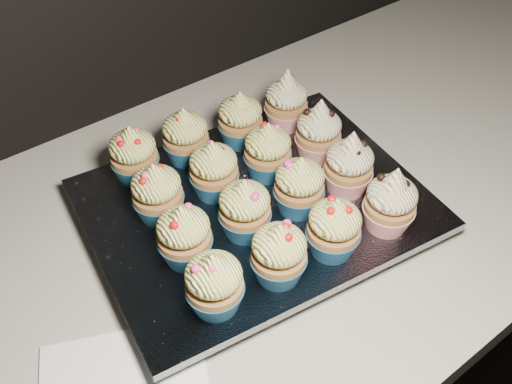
% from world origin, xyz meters
% --- Properties ---
extents(cabinet, '(2.40, 0.60, 0.86)m').
position_xyz_m(cabinet, '(0.00, 1.70, 0.43)').
color(cabinet, black).
rests_on(cabinet, ground).
extents(worktop, '(2.44, 0.64, 0.04)m').
position_xyz_m(worktop, '(0.00, 1.70, 0.88)').
color(worktop, beige).
rests_on(worktop, cabinet).
extents(baking_tray, '(0.42, 0.34, 0.02)m').
position_xyz_m(baking_tray, '(-0.09, 1.68, 0.91)').
color(baking_tray, black).
rests_on(baking_tray, worktop).
extents(foil_lining, '(0.45, 0.38, 0.01)m').
position_xyz_m(foil_lining, '(-0.09, 1.68, 0.93)').
color(foil_lining, silver).
rests_on(foil_lining, baking_tray).
extents(cupcake_0, '(0.06, 0.06, 0.08)m').
position_xyz_m(cupcake_0, '(-0.22, 1.58, 0.97)').
color(cupcake_0, '#1C5783').
rests_on(cupcake_0, foil_lining).
extents(cupcake_1, '(0.06, 0.06, 0.08)m').
position_xyz_m(cupcake_1, '(-0.14, 1.57, 0.97)').
color(cupcake_1, '#1C5783').
rests_on(cupcake_1, foil_lining).
extents(cupcake_2, '(0.06, 0.06, 0.08)m').
position_xyz_m(cupcake_2, '(-0.07, 1.56, 0.97)').
color(cupcake_2, '#1C5783').
rests_on(cupcake_2, foil_lining).
extents(cupcake_3, '(0.06, 0.06, 0.10)m').
position_xyz_m(cupcake_3, '(0.01, 1.55, 0.97)').
color(cupcake_3, red).
rests_on(cupcake_3, foil_lining).
extents(cupcake_4, '(0.06, 0.06, 0.08)m').
position_xyz_m(cupcake_4, '(-0.21, 1.66, 0.97)').
color(cupcake_4, '#1C5783').
rests_on(cupcake_4, foil_lining).
extents(cupcake_5, '(0.06, 0.06, 0.08)m').
position_xyz_m(cupcake_5, '(-0.13, 1.65, 0.97)').
color(cupcake_5, '#1C5783').
rests_on(cupcake_5, foil_lining).
extents(cupcake_6, '(0.06, 0.06, 0.08)m').
position_xyz_m(cupcake_6, '(-0.05, 1.64, 0.97)').
color(cupcake_6, '#1C5783').
rests_on(cupcake_6, foil_lining).
extents(cupcake_7, '(0.06, 0.06, 0.10)m').
position_xyz_m(cupcake_7, '(0.02, 1.63, 0.97)').
color(cupcake_7, red).
rests_on(cupcake_7, foil_lining).
extents(cupcake_8, '(0.06, 0.06, 0.08)m').
position_xyz_m(cupcake_8, '(-0.20, 1.73, 0.97)').
color(cupcake_8, '#1C5783').
rests_on(cupcake_8, foil_lining).
extents(cupcake_9, '(0.06, 0.06, 0.08)m').
position_xyz_m(cupcake_9, '(-0.12, 1.73, 0.97)').
color(cupcake_9, '#1C5783').
rests_on(cupcake_9, foil_lining).
extents(cupcake_10, '(0.06, 0.06, 0.08)m').
position_xyz_m(cupcake_10, '(-0.04, 1.71, 0.97)').
color(cupcake_10, '#1C5783').
rests_on(cupcake_10, foil_lining).
extents(cupcake_11, '(0.06, 0.06, 0.10)m').
position_xyz_m(cupcake_11, '(0.03, 1.70, 0.97)').
color(cupcake_11, red).
rests_on(cupcake_11, foil_lining).
extents(cupcake_12, '(0.06, 0.06, 0.08)m').
position_xyz_m(cupcake_12, '(-0.19, 1.81, 0.97)').
color(cupcake_12, '#1C5783').
rests_on(cupcake_12, foil_lining).
extents(cupcake_13, '(0.06, 0.06, 0.08)m').
position_xyz_m(cupcake_13, '(-0.11, 1.80, 0.97)').
color(cupcake_13, '#1C5783').
rests_on(cupcake_13, foil_lining).
extents(cupcake_14, '(0.06, 0.06, 0.08)m').
position_xyz_m(cupcake_14, '(-0.03, 1.79, 0.97)').
color(cupcake_14, '#1C5783').
rests_on(cupcake_14, foil_lining).
extents(cupcake_15, '(0.06, 0.06, 0.10)m').
position_xyz_m(cupcake_15, '(0.04, 1.78, 0.97)').
color(cupcake_15, red).
rests_on(cupcake_15, foil_lining).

